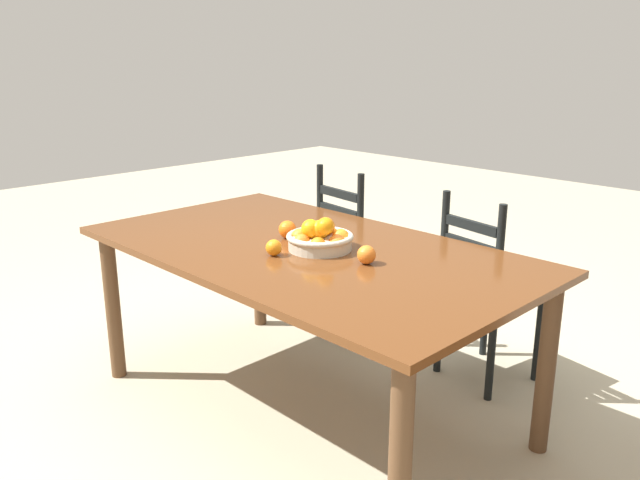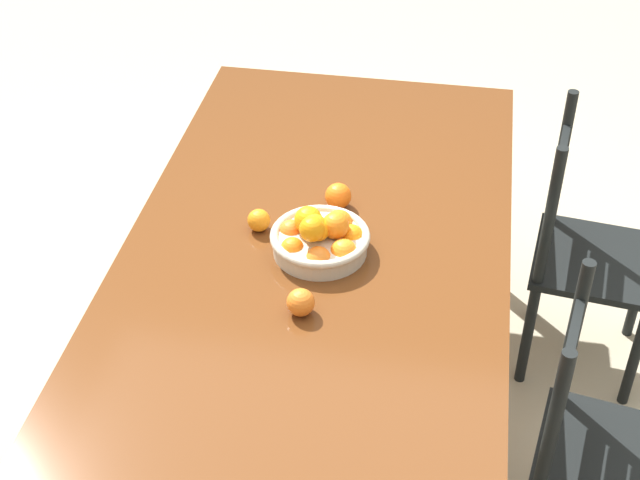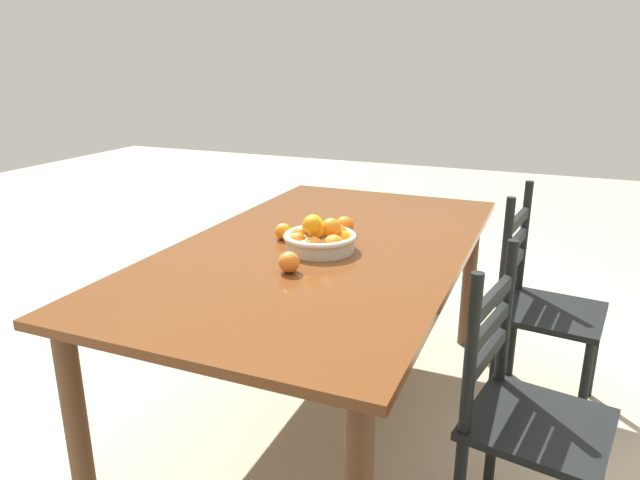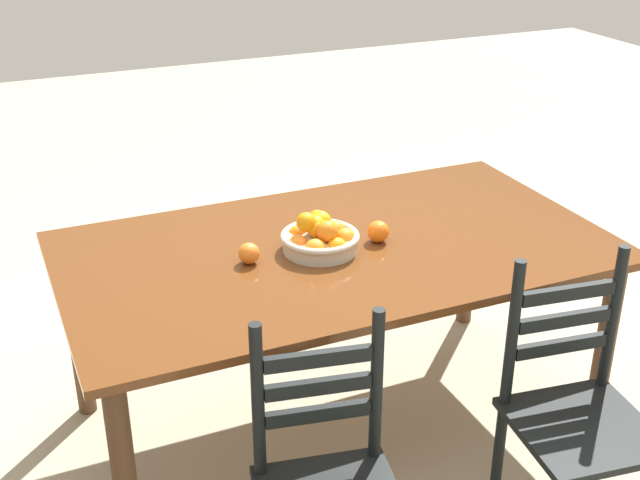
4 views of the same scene
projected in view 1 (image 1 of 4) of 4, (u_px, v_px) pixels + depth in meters
The scene contains 8 objects.
ground_plane at pixel (307, 408), 2.88m from camera, with size 12.00×12.00×0.00m, color #AFA589.
dining_table at pixel (306, 266), 2.69m from camera, with size 1.93×1.08×0.76m.
chair_near_window at pixel (357, 254), 3.60m from camera, with size 0.45×0.45×0.95m.
chair_by_cabinet at pixel (485, 294), 3.03m from camera, with size 0.45×0.45×0.92m.
fruit_bowl at pixel (320, 238), 2.62m from camera, with size 0.28×0.28×0.14m.
orange_loose_0 at pixel (288, 229), 2.78m from camera, with size 0.08×0.08×0.08m, color orange.
orange_loose_1 at pixel (274, 248), 2.54m from camera, with size 0.07×0.07×0.07m, color orange.
orange_loose_2 at pixel (367, 255), 2.44m from camera, with size 0.07×0.07×0.07m, color orange.
Camera 1 is at (1.86, -1.75, 1.54)m, focal length 35.94 mm.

